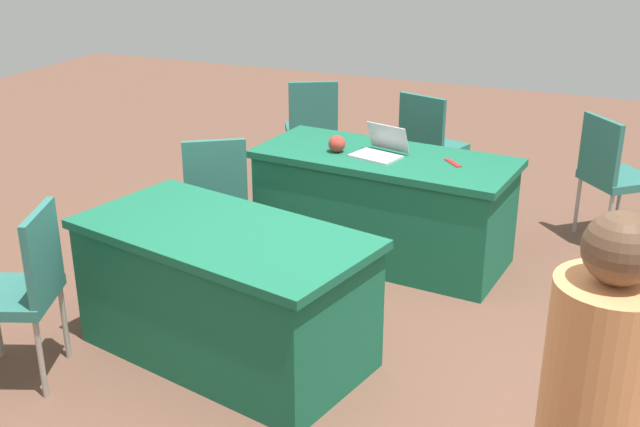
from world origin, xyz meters
TOP-DOWN VIEW (x-y plane):
  - ground_plane at (0.00, 0.00)m, footprint 14.40×14.40m
  - table_foreground at (0.24, -1.47)m, footprint 1.86×0.94m
  - table_mid_right at (0.62, 0.12)m, footprint 1.78×1.17m
  - chair_tucked_left at (-1.21, -2.40)m, footprint 0.62×0.62m
  - chair_tucked_right at (1.26, -0.89)m, footprint 0.61×0.61m
  - chair_aisle at (0.23, -2.62)m, footprint 0.55×0.55m
  - chair_by_pillar at (1.30, -2.65)m, footprint 0.60×0.60m
  - chair_back_row at (1.46, 0.73)m, footprint 0.57×0.57m
  - laptop_silver at (0.27, -1.44)m, footprint 0.38×0.37m
  - yarn_ball at (0.57, -1.41)m, footprint 0.12×0.12m
  - scissors_red at (-0.24, -1.47)m, footprint 0.15×0.16m

SIDE VIEW (x-z plane):
  - ground_plane at x=0.00m, z-range 0.00..0.00m
  - table_foreground at x=0.24m, z-range 0.00..0.77m
  - table_mid_right at x=0.62m, z-range 0.00..0.77m
  - chair_tucked_right at x=1.26m, z-range 0.07..1.02m
  - chair_aisle at x=0.23m, z-range 0.07..1.02m
  - chair_tucked_left at x=-1.21m, z-range 0.07..1.03m
  - chair_back_row at x=1.46m, z-range 0.07..1.04m
  - chair_by_pillar at x=1.30m, z-range 0.08..1.05m
  - scissors_red at x=-0.24m, z-range 0.76..0.77m
  - laptop_silver at x=0.27m, z-range 0.70..0.91m
  - yarn_ball at x=0.57m, z-range 0.76..0.88m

